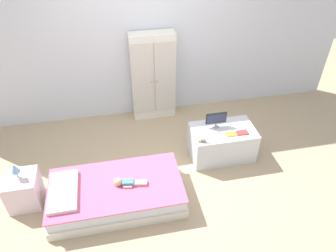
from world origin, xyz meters
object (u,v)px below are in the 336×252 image
(nightstand, at_px, (24,190))
(tv_monitor, at_px, (216,119))
(tv_stand, at_px, (222,142))
(book_orange, at_px, (231,134))
(bed, at_px, (117,193))
(table_lamp, at_px, (15,169))
(doll, at_px, (124,182))
(rocking_horse_toy, at_px, (203,139))
(book_red, at_px, (242,133))
(wardrobe, at_px, (153,77))

(nightstand, xyz_separation_m, tv_monitor, (2.51, 0.44, 0.37))
(tv_stand, relative_size, book_orange, 5.97)
(bed, bearing_deg, tv_stand, 19.99)
(bed, relative_size, table_lamp, 7.50)
(bed, bearing_deg, doll, -6.85)
(doll, height_order, tv_monitor, tv_monitor)
(bed, relative_size, rocking_horse_toy, 13.67)
(tv_stand, bearing_deg, doll, -158.20)
(tv_stand, height_order, tv_monitor, tv_monitor)
(nightstand, relative_size, rocking_horse_toy, 3.70)
(tv_monitor, height_order, rocking_horse_toy, tv_monitor)
(doll, bearing_deg, book_red, 15.24)
(tv_monitor, distance_m, book_red, 0.39)
(wardrobe, xyz_separation_m, rocking_horse_toy, (0.42, -1.35, -0.20))
(doll, xyz_separation_m, book_orange, (1.48, 0.44, 0.14))
(doll, bearing_deg, tv_monitor, 26.31)
(bed, xyz_separation_m, tv_stand, (1.52, 0.55, 0.09))
(bed, relative_size, book_orange, 10.97)
(bed, xyz_separation_m, nightstand, (-1.08, 0.20, 0.07))
(nightstand, xyz_separation_m, wardrobe, (1.83, 1.52, 0.50))
(bed, bearing_deg, wardrobe, 66.55)
(rocking_horse_toy, bearing_deg, table_lamp, -175.83)
(tv_stand, bearing_deg, book_orange, -61.41)
(doll, xyz_separation_m, table_lamp, (-1.19, 0.21, 0.25))
(rocking_horse_toy, bearing_deg, wardrobe, 107.41)
(doll, height_order, book_red, book_red)
(tv_stand, distance_m, book_orange, 0.27)
(bed, xyz_separation_m, doll, (0.10, -0.01, 0.18))
(wardrobe, distance_m, tv_monitor, 1.28)
(doll, relative_size, table_lamp, 1.85)
(wardrobe, distance_m, book_orange, 1.55)
(doll, bearing_deg, tv_stand, 21.80)
(wardrobe, xyz_separation_m, book_orange, (0.84, -1.28, -0.25))
(bed, xyz_separation_m, rocking_horse_toy, (1.17, 0.36, 0.37))
(doll, xyz_separation_m, tv_stand, (1.41, 0.56, -0.10))
(bed, distance_m, book_red, 1.82)
(doll, height_order, tv_stand, tv_stand)
(wardrobe, bearing_deg, doll, -110.30)
(nightstand, height_order, book_orange, book_orange)
(doll, height_order, rocking_horse_toy, rocking_horse_toy)
(tv_stand, distance_m, book_red, 0.35)
(book_orange, bearing_deg, book_red, 0.00)
(nightstand, distance_m, tv_stand, 2.62)
(doll, distance_m, book_red, 1.70)
(table_lamp, height_order, wardrobe, wardrobe)
(doll, relative_size, book_orange, 2.70)
(table_lamp, xyz_separation_m, rocking_horse_toy, (2.25, 0.16, -0.06))
(table_lamp, bearing_deg, nightstand, 3.58)
(doll, relative_size, wardrobe, 0.28)
(rocking_horse_toy, distance_m, book_red, 0.58)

